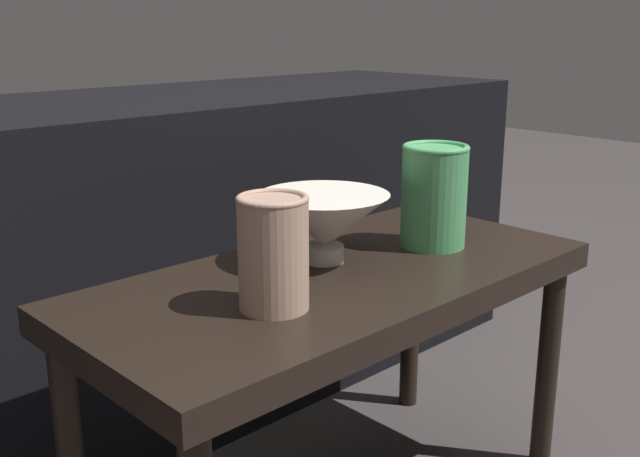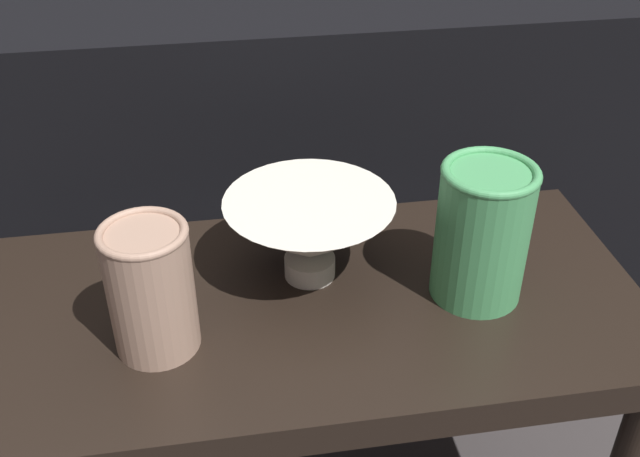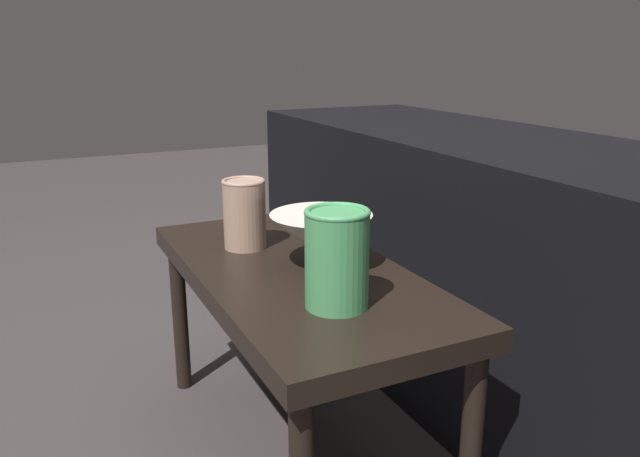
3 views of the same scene
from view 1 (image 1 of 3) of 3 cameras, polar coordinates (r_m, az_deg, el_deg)
The scene contains 5 objects.
table at distance 1.11m, azimuth 1.38°, elevation -5.63°, with size 0.79×0.37×0.41m.
couch_backdrop at distance 1.52m, azimuth -12.95°, elevation -2.02°, with size 1.73×0.50×0.62m.
bowl at distance 1.11m, azimuth 0.29°, elevation 0.59°, with size 0.20×0.20×0.10m.
vase_textured_left at distance 0.93m, azimuth -3.58°, elevation -1.74°, with size 0.09×0.09×0.15m.
vase_colorful_right at distance 1.20m, azimuth 8.68°, elevation 2.59°, with size 0.11×0.11×0.16m.
Camera 1 is at (-0.73, -0.73, 0.76)m, focal length 42.00 mm.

